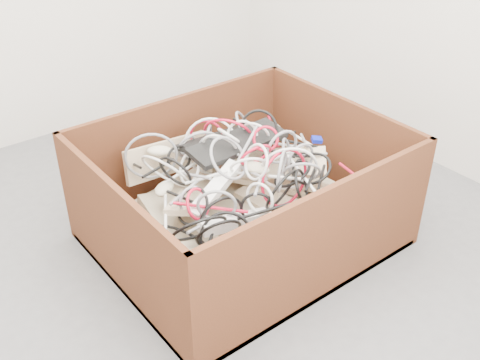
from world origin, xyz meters
TOP-DOWN VIEW (x-y plane):
  - ground at (0.00, 0.00)m, footprint 3.00×3.00m
  - cardboard_box at (0.23, -0.00)m, footprint 1.19×0.99m
  - keyboard_pile at (0.26, 0.03)m, footprint 0.93×0.86m
  - mice_scatter at (0.20, -0.01)m, footprint 0.77×0.72m
  - power_strip_left at (0.05, -0.08)m, footprint 0.30×0.16m
  - power_strip_right at (0.03, -0.24)m, footprint 0.30×0.09m
  - vga_plug at (0.66, -0.02)m, footprint 0.06×0.06m
  - cable_tangle at (0.18, -0.04)m, footprint 1.03×0.80m

SIDE VIEW (x-z plane):
  - ground at x=0.00m, z-range 0.00..0.00m
  - cardboard_box at x=0.23m, z-range -0.13..0.40m
  - keyboard_pile at x=0.26m, z-range 0.11..0.45m
  - power_strip_right at x=0.03m, z-range 0.28..0.38m
  - mice_scatter at x=0.20m, z-range 0.26..0.44m
  - vga_plug at x=0.66m, z-range 0.36..0.38m
  - power_strip_left at x=0.05m, z-range 0.32..0.45m
  - cable_tangle at x=0.18m, z-range 0.22..0.58m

